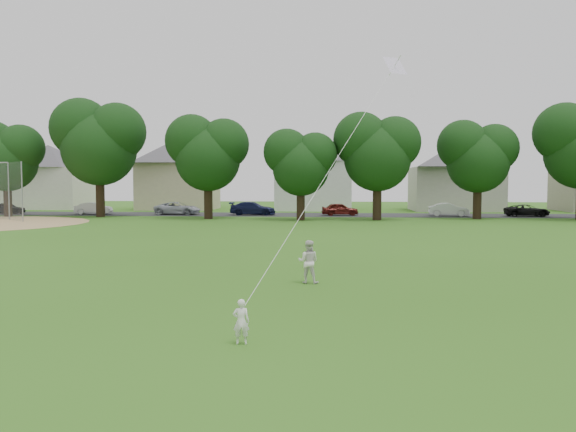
{
  "coord_description": "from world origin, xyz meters",
  "views": [
    {
      "loc": [
        2.43,
        -13.1,
        3.22
      ],
      "look_at": [
        1.17,
        2.0,
        2.3
      ],
      "focal_mm": 35.0,
      "sensor_mm": 36.0,
      "label": 1
    }
  ],
  "objects": [
    {
      "name": "house_row",
      "position": [
        0.77,
        52.0,
        4.82
      ],
      "size": [
        76.95,
        13.81,
        10.11
      ],
      "color": "white",
      "rests_on": "ground"
    },
    {
      "name": "older_boy",
      "position": [
        1.6,
        4.6,
        0.69
      ],
      "size": [
        0.73,
        0.61,
        1.38
      ],
      "primitive_type": "imported",
      "rotation": [
        0.0,
        0.0,
        3.0
      ],
      "color": "silver",
      "rests_on": "ground"
    },
    {
      "name": "street",
      "position": [
        0.0,
        42.0,
        0.01
      ],
      "size": [
        90.0,
        7.0,
        0.01
      ],
      "primitive_type": "cube",
      "color": "#2D2D30",
      "rests_on": "ground"
    },
    {
      "name": "kite",
      "position": [
        2.52,
        2.11,
        3.92
      ],
      "size": [
        2.43,
        4.81,
        11.55
      ],
      "color": "white",
      "rests_on": "ground"
    },
    {
      "name": "tree_row",
      "position": [
        2.07,
        36.19,
        6.33
      ],
      "size": [
        82.36,
        8.89,
        11.23
      ],
      "color": "black",
      "rests_on": "ground"
    },
    {
      "name": "ground",
      "position": [
        0.0,
        0.0,
        0.0
      ],
      "size": [
        160.0,
        160.0,
        0.0
      ],
      "primitive_type": "plane",
      "color": "#2C5C15",
      "rests_on": "ground"
    },
    {
      "name": "toddler",
      "position": [
        0.59,
        -2.25,
        0.46
      ],
      "size": [
        0.35,
        0.25,
        0.91
      ],
      "primitive_type": "imported",
      "rotation": [
        0.0,
        0.0,
        3.25
      ],
      "color": "white",
      "rests_on": "ground"
    },
    {
      "name": "parked_cars",
      "position": [
        -4.13,
        41.0,
        0.62
      ],
      "size": [
        54.76,
        2.23,
        1.29
      ],
      "color": "black",
      "rests_on": "ground"
    }
  ]
}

